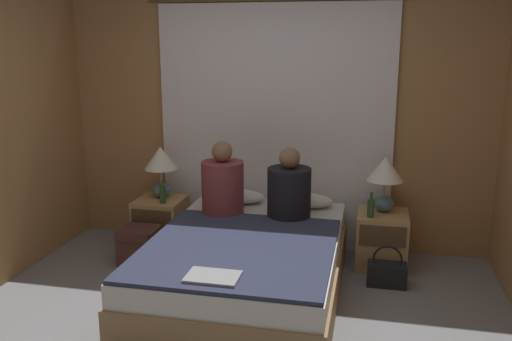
# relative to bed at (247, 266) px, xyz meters

# --- Properties ---
(wall_back) EXTENTS (4.09, 0.06, 2.50)m
(wall_back) POSITION_rel_bed_xyz_m (0.00, 1.16, 1.02)
(wall_back) COLOR #A37547
(wall_back) RESTS_ON ground_plane
(curtain_panel) EXTENTS (2.39, 0.02, 2.30)m
(curtain_panel) POSITION_rel_bed_xyz_m (0.00, 1.10, 0.91)
(curtain_panel) COLOR white
(curtain_panel) RESTS_ON ground_plane
(bed) EXTENTS (1.42, 2.09, 0.47)m
(bed) POSITION_rel_bed_xyz_m (0.00, 0.00, 0.00)
(bed) COLOR #99754C
(bed) RESTS_ON ground_plane
(nightstand_left) EXTENTS (0.43, 0.45, 0.49)m
(nightstand_left) POSITION_rel_bed_xyz_m (-1.03, 0.77, 0.01)
(nightstand_left) COLOR tan
(nightstand_left) RESTS_ON ground_plane
(nightstand_right) EXTENTS (0.43, 0.45, 0.49)m
(nightstand_right) POSITION_rel_bed_xyz_m (1.03, 0.77, 0.01)
(nightstand_right) COLOR tan
(nightstand_right) RESTS_ON ground_plane
(lamp_left) EXTENTS (0.31, 0.31, 0.49)m
(lamp_left) POSITION_rel_bed_xyz_m (-1.03, 0.83, 0.58)
(lamp_left) COLOR slate
(lamp_left) RESTS_ON nightstand_left
(lamp_right) EXTENTS (0.31, 0.31, 0.49)m
(lamp_right) POSITION_rel_bed_xyz_m (1.03, 0.83, 0.58)
(lamp_right) COLOR slate
(lamp_right) RESTS_ON nightstand_right
(pillow_left) EXTENTS (0.55, 0.30, 0.12)m
(pillow_left) POSITION_rel_bed_xyz_m (-0.31, 0.86, 0.30)
(pillow_left) COLOR white
(pillow_left) RESTS_ON bed
(pillow_right) EXTENTS (0.55, 0.30, 0.12)m
(pillow_right) POSITION_rel_bed_xyz_m (0.31, 0.86, 0.30)
(pillow_right) COLOR white
(pillow_right) RESTS_ON bed
(blanket_on_bed) EXTENTS (1.36, 1.48, 0.03)m
(blanket_on_bed) POSITION_rel_bed_xyz_m (0.00, -0.28, 0.25)
(blanket_on_bed) COLOR #2D334C
(blanket_on_bed) RESTS_ON bed
(person_left_in_bed) EXTENTS (0.36, 0.36, 0.64)m
(person_left_in_bed) POSITION_rel_bed_xyz_m (-0.33, 0.50, 0.50)
(person_left_in_bed) COLOR brown
(person_left_in_bed) RESTS_ON bed
(person_right_in_bed) EXTENTS (0.37, 0.37, 0.61)m
(person_right_in_bed) POSITION_rel_bed_xyz_m (0.24, 0.50, 0.48)
(person_right_in_bed) COLOR black
(person_right_in_bed) RESTS_ON bed
(beer_bottle_on_left_stand) EXTENTS (0.06, 0.06, 0.22)m
(beer_bottle_on_left_stand) POSITION_rel_bed_xyz_m (-0.95, 0.65, 0.34)
(beer_bottle_on_left_stand) COLOR #2D4C28
(beer_bottle_on_left_stand) RESTS_ON nightstand_left
(beer_bottle_on_right_stand) EXTENTS (0.06, 0.06, 0.21)m
(beer_bottle_on_right_stand) POSITION_rel_bed_xyz_m (0.92, 0.65, 0.34)
(beer_bottle_on_right_stand) COLOR #2D4C28
(beer_bottle_on_right_stand) RESTS_ON nightstand_right
(laptop_on_bed) EXTENTS (0.33, 0.23, 0.02)m
(laptop_on_bed) POSITION_rel_bed_xyz_m (-0.03, -0.83, 0.28)
(laptop_on_bed) COLOR #9EA0A5
(laptop_on_bed) RESTS_ON blanket_on_bed
(backpack_on_floor) EXTENTS (0.34, 0.28, 0.34)m
(backpack_on_floor) POSITION_rel_bed_xyz_m (-1.07, 0.35, -0.04)
(backpack_on_floor) COLOR brown
(backpack_on_floor) RESTS_ON ground_plane
(handbag_on_floor) EXTENTS (0.31, 0.17, 0.34)m
(handbag_on_floor) POSITION_rel_bed_xyz_m (1.07, 0.38, -0.13)
(handbag_on_floor) COLOR black
(handbag_on_floor) RESTS_ON ground_plane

